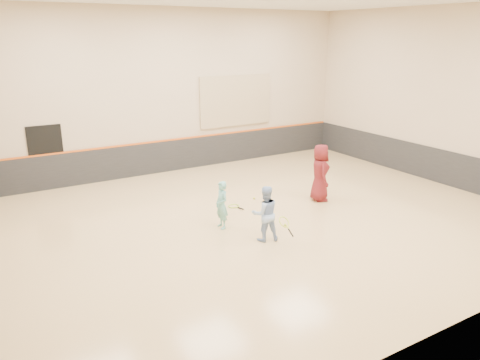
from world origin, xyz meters
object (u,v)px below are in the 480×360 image
young_man (320,173)px  spare_racket (234,205)px  girl (222,205)px  instructor (265,213)px

young_man → spare_racket: young_man is taller
girl → young_man: bearing=98.2°
girl → instructor: 1.38m
young_man → girl: bearing=119.0°
instructor → young_man: size_ratio=0.80×
instructor → spare_racket: (0.54, 2.52, -0.69)m
instructor → spare_racket: size_ratio=1.90×
instructor → spare_racket: instructor is taller
young_man → instructor: bearing=140.6°
instructor → young_man: bearing=-136.7°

